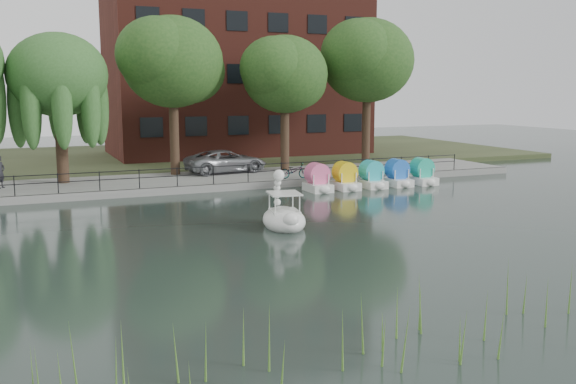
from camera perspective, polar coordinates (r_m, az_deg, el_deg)
ground_plane at (r=23.10m, az=2.74°, el=-4.73°), size 120.00×120.00×0.00m
promenade at (r=37.86m, az=-7.81°, el=0.98°), size 40.00×6.00×0.40m
kerb at (r=35.05m, az=-6.54°, el=0.35°), size 40.00×0.25×0.40m
land_strip at (r=51.41m, az=-11.92°, el=3.00°), size 60.00×22.00×0.36m
railing at (r=35.11m, az=-6.66°, el=1.92°), size 32.00×0.05×1.00m
apartment_building at (r=53.02m, az=-4.61°, el=13.28°), size 20.00×10.07×18.00m
willow_mid at (r=37.26m, az=-19.79°, el=9.73°), size 5.32×5.32×8.15m
broadleaf_center at (r=39.21m, az=-10.25°, el=11.26°), size 6.00×6.00×9.25m
broadleaf_right at (r=40.86m, az=-0.29°, el=10.36°), size 5.40×5.40×8.32m
broadleaf_far at (r=44.67m, az=7.08°, el=11.49°), size 6.30×6.30×9.71m
minivan at (r=39.84m, az=-5.53°, el=2.89°), size 3.31×6.08×1.62m
bicycle at (r=37.06m, az=0.55°, el=1.98°), size 0.86×1.79×1.00m
pedestrian at (r=36.57m, az=-24.23°, el=1.84°), size 0.79×0.86×1.98m
swan_boat at (r=25.88m, az=-0.39°, el=-2.08°), size 2.07×2.88×2.25m
pedal_boat_row at (r=36.56m, az=7.45°, el=1.34°), size 7.95×1.70×1.40m
reed_bank at (r=16.64m, az=23.86°, el=-8.93°), size 24.00×2.40×1.20m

